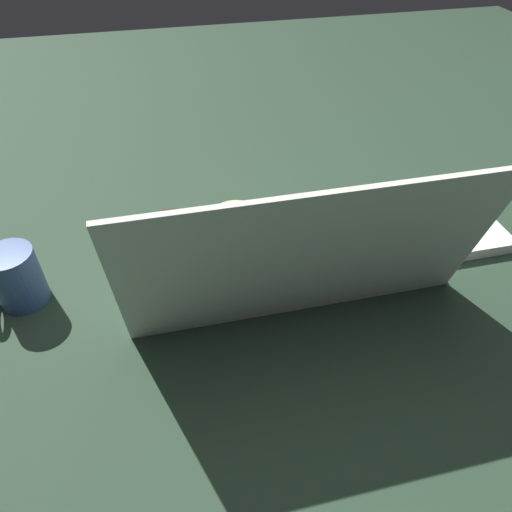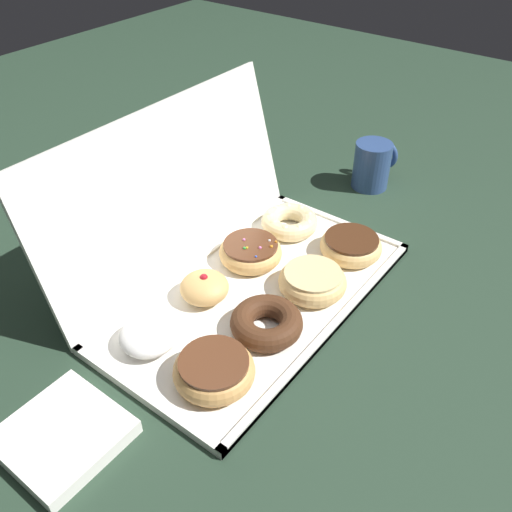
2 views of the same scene
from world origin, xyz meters
name	(u,v)px [view 1 (image 1 of 2)]	position (x,y,z in m)	size (l,w,h in m)	color
ground_plane	(275,251)	(0.00, 0.00, 0.00)	(3.00, 3.00, 0.00)	#233828
donut_box	(275,249)	(0.00, 0.00, 0.01)	(0.55, 0.30, 0.01)	white
box_lid_open	(311,260)	(0.00, 0.19, 0.14)	(0.55, 0.29, 0.01)	white
chocolate_frosted_donut_0	(356,207)	(-0.19, -0.06, 0.03)	(0.12, 0.12, 0.04)	tan
chocolate_cake_ring_donut_1	(298,216)	(-0.06, -0.06, 0.03)	(0.11, 0.11, 0.04)	#472816
glazed_ring_donut_2	(236,222)	(0.06, -0.07, 0.03)	(0.12, 0.12, 0.04)	#E5B770
chocolate_frosted_donut_3	(170,231)	(0.19, -0.07, 0.03)	(0.11, 0.11, 0.04)	#E5B770
powdered_filled_donut_4	(385,245)	(-0.20, 0.06, 0.03)	(0.09, 0.09, 0.04)	white
jelly_filled_donut_5	(319,255)	(-0.06, 0.07, 0.03)	(0.08, 0.08, 0.05)	tan
sprinkle_donut_6	(250,268)	(0.06, 0.07, 0.03)	(0.12, 0.12, 0.04)	tan
cruller_donut_7	(179,279)	(0.19, 0.07, 0.03)	(0.11, 0.11, 0.04)	beige
coffee_mug	(13,277)	(0.45, 0.03, 0.05)	(0.10, 0.08, 0.10)	navy
napkin_stack	(463,231)	(-0.38, 0.04, 0.01)	(0.14, 0.14, 0.02)	white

